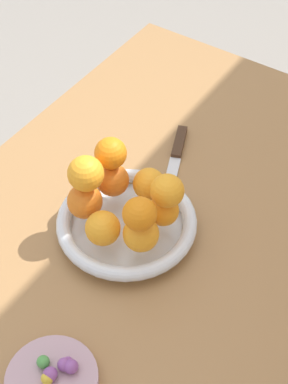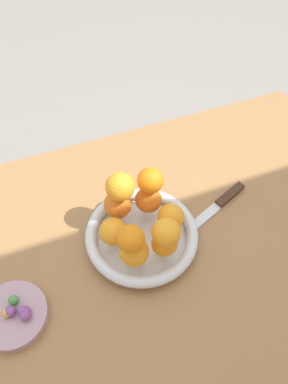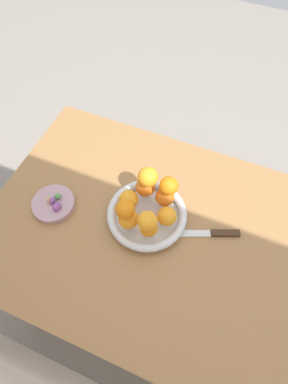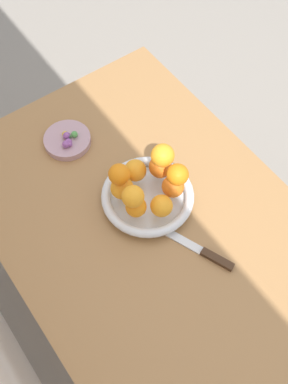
% 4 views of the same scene
% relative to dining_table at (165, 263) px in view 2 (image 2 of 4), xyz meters
% --- Properties ---
extents(ground_plane, '(6.00, 6.00, 0.00)m').
position_rel_dining_table_xyz_m(ground_plane, '(0.00, 0.00, -0.65)').
color(ground_plane, gray).
extents(dining_table, '(1.10, 0.76, 0.74)m').
position_rel_dining_table_xyz_m(dining_table, '(0.00, 0.00, 0.00)').
color(dining_table, '#9E7042').
rests_on(dining_table, ground_plane).
extents(fruit_bowl, '(0.25, 0.25, 0.04)m').
position_rel_dining_table_xyz_m(fruit_bowl, '(0.05, -0.03, 0.11)').
color(fruit_bowl, silver).
rests_on(fruit_bowl, dining_table).
extents(candy_dish, '(0.14, 0.14, 0.02)m').
position_rel_dining_table_xyz_m(candy_dish, '(0.35, 0.04, 0.10)').
color(candy_dish, '#B28C99').
rests_on(candy_dish, dining_table).
extents(orange_0, '(0.06, 0.06, 0.06)m').
position_rel_dining_table_xyz_m(orange_0, '(0.02, 0.03, 0.16)').
color(orange_0, orange).
rests_on(orange_0, fruit_bowl).
extents(orange_1, '(0.06, 0.06, 0.06)m').
position_rel_dining_table_xyz_m(orange_1, '(-0.02, -0.03, 0.16)').
color(orange_1, orange).
rests_on(orange_1, fruit_bowl).
extents(orange_2, '(0.06, 0.06, 0.06)m').
position_rel_dining_table_xyz_m(orange_2, '(0.01, -0.09, 0.16)').
color(orange_2, orange).
rests_on(orange_2, fruit_bowl).
extents(orange_3, '(0.06, 0.06, 0.06)m').
position_rel_dining_table_xyz_m(orange_3, '(0.08, -0.10, 0.16)').
color(orange_3, orange).
rests_on(orange_3, fruit_bowl).
extents(orange_4, '(0.06, 0.06, 0.06)m').
position_rel_dining_table_xyz_m(orange_4, '(0.11, -0.04, 0.16)').
color(orange_4, orange).
rests_on(orange_4, fruit_bowl).
extents(orange_5, '(0.06, 0.06, 0.06)m').
position_rel_dining_table_xyz_m(orange_5, '(0.09, 0.02, 0.16)').
color(orange_5, orange).
rests_on(orange_5, fruit_bowl).
extents(orange_6, '(0.06, 0.06, 0.06)m').
position_rel_dining_table_xyz_m(orange_6, '(0.07, -0.10, 0.22)').
color(orange_6, orange).
rests_on(orange_6, orange_3).
extents(orange_7, '(0.06, 0.06, 0.06)m').
position_rel_dining_table_xyz_m(orange_7, '(0.01, -0.09, 0.22)').
color(orange_7, orange).
rests_on(orange_7, orange_2).
extents(orange_8, '(0.06, 0.06, 0.06)m').
position_rel_dining_table_xyz_m(orange_8, '(0.09, 0.03, 0.22)').
color(orange_8, orange).
rests_on(orange_8, orange_5).
extents(orange_9, '(0.06, 0.06, 0.06)m').
position_rel_dining_table_xyz_m(orange_9, '(0.02, 0.03, 0.21)').
color(orange_9, orange).
rests_on(orange_9, orange_0).
extents(candy_ball_0, '(0.02, 0.02, 0.02)m').
position_rel_dining_table_xyz_m(candy_ball_0, '(0.36, 0.04, 0.12)').
color(candy_ball_0, gold).
rests_on(candy_ball_0, candy_dish).
extents(candy_ball_1, '(0.02, 0.02, 0.02)m').
position_rel_dining_table_xyz_m(candy_ball_1, '(0.32, 0.06, 0.12)').
color(candy_ball_1, '#8C4C99').
rests_on(candy_ball_1, candy_dish).
extents(candy_ball_2, '(0.02, 0.02, 0.02)m').
position_rel_dining_table_xyz_m(candy_ball_2, '(0.35, 0.04, 0.12)').
color(candy_ball_2, '#8C4C99').
rests_on(candy_ball_2, candy_dish).
extents(candy_ball_3, '(0.02, 0.02, 0.02)m').
position_rel_dining_table_xyz_m(candy_ball_3, '(0.33, 0.05, 0.12)').
color(candy_ball_3, '#8C4C99').
rests_on(candy_ball_3, candy_dish).
extents(candy_ball_4, '(0.01, 0.01, 0.01)m').
position_rel_dining_table_xyz_m(candy_ball_4, '(0.35, 0.04, 0.12)').
color(candy_ball_4, '#4C9947').
rests_on(candy_ball_4, candy_dish).
extents(candy_ball_5, '(0.02, 0.02, 0.02)m').
position_rel_dining_table_xyz_m(candy_ball_5, '(0.32, 0.05, 0.12)').
color(candy_ball_5, '#8C4C99').
rests_on(candy_ball_5, candy_dish).
extents(candy_ball_6, '(0.02, 0.02, 0.02)m').
position_rel_dining_table_xyz_m(candy_ball_6, '(0.34, 0.02, 0.12)').
color(candy_ball_6, '#4C9947').
rests_on(candy_ball_6, candy_dish).
extents(candy_ball_7, '(0.02, 0.02, 0.02)m').
position_rel_dining_table_xyz_m(candy_ball_7, '(0.35, 0.04, 0.12)').
color(candy_ball_7, '#8C4C99').
rests_on(candy_ball_7, candy_dish).
extents(knife, '(0.25, 0.12, 0.01)m').
position_rel_dining_table_xyz_m(knife, '(-0.14, -0.05, 0.09)').
color(knife, '#3F2819').
rests_on(knife, dining_table).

